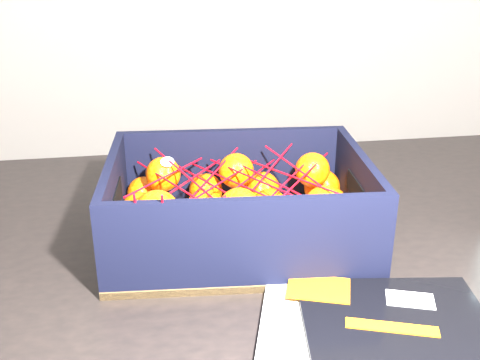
{
  "coord_description": "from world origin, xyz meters",
  "views": [
    {
      "loc": [
        -0.08,
        -0.54,
        1.16
      ],
      "look_at": [
        -0.02,
        0.17,
        0.86
      ],
      "focal_mm": 43.19,
      "sensor_mm": 36.0,
      "label": 1
    }
  ],
  "objects": [
    {
      "name": "mesh_net",
      "position": [
        -0.03,
        0.19,
        0.85
      ],
      "size": [
        0.3,
        0.24,
        0.09
      ],
      "color": "#B90612",
      "rests_on": "clementine_heap"
    },
    {
      "name": "clementine_heap",
      "position": [
        -0.02,
        0.19,
        0.8
      ],
      "size": [
        0.34,
        0.25,
        0.1
      ],
      "color": "#F75405",
      "rests_on": "produce_crate"
    },
    {
      "name": "table",
      "position": [
        0.09,
        0.2,
        0.65
      ],
      "size": [
        1.26,
        0.89,
        0.75
      ],
      "color": "black",
      "rests_on": "ground"
    },
    {
      "name": "produce_crate",
      "position": [
        -0.02,
        0.2,
        0.79
      ],
      "size": [
        0.36,
        0.27,
        0.13
      ],
      "color": "brown",
      "rests_on": "table"
    }
  ]
}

